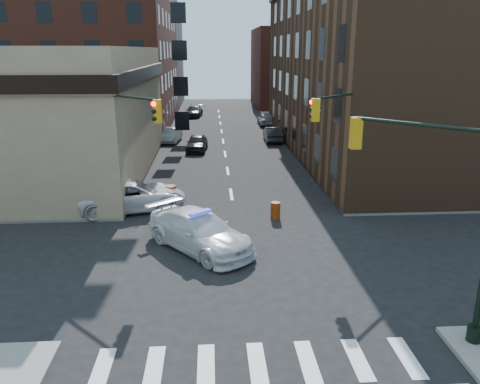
{
  "coord_description": "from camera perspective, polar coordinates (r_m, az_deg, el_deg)",
  "views": [
    {
      "loc": [
        -1.24,
        -18.38,
        8.83
      ],
      "look_at": [
        0.13,
        3.29,
        2.2
      ],
      "focal_mm": 35.0,
      "sensor_mm": 36.0,
      "label": 1
    }
  ],
  "objects": [
    {
      "name": "ground",
      "position": [
        20.43,
        0.22,
        -8.63
      ],
      "size": [
        140.0,
        140.0,
        0.0
      ],
      "primitive_type": "plane",
      "color": "black",
      "rests_on": "ground"
    },
    {
      "name": "sidewalk_nw",
      "position": [
        56.25,
        -26.5,
        6.25
      ],
      "size": [
        34.0,
        54.5,
        0.15
      ],
      "primitive_type": "cube",
      "color": "gray",
      "rests_on": "ground"
    },
    {
      "name": "sidewalk_ne",
      "position": [
        57.26,
        21.64,
        7.0
      ],
      "size": [
        34.0,
        54.5,
        0.15
      ],
      "primitive_type": "cube",
      "color": "gray",
      "rests_on": "ground"
    },
    {
      "name": "apartment_block",
      "position": [
        60.96,
        -21.26,
        18.88
      ],
      "size": [
        25.0,
        25.0,
        24.0
      ],
      "primitive_type": "cube",
      "color": "#59271C",
      "rests_on": "ground"
    },
    {
      "name": "commercial_row_ne",
      "position": [
        43.33,
        16.05,
        13.93
      ],
      "size": [
        14.0,
        34.0,
        14.0
      ],
      "primitive_type": "cube",
      "color": "#4A301D",
      "rests_on": "ground"
    },
    {
      "name": "filler_nw",
      "position": [
        81.73,
        -14.6,
        15.88
      ],
      "size": [
        20.0,
        18.0,
        16.0
      ],
      "primitive_type": "cube",
      "color": "brown",
      "rests_on": "ground"
    },
    {
      "name": "filler_ne",
      "position": [
        77.94,
        7.91,
        14.74
      ],
      "size": [
        16.0,
        16.0,
        12.0
      ],
      "primitive_type": "cube",
      "color": "#59271C",
      "rests_on": "ground"
    },
    {
      "name": "signal_pole_se",
      "position": [
        15.36,
        24.83,
        -0.56
      ],
      "size": [
        5.4,
        5.27,
        8.0
      ],
      "rotation": [
        0.0,
        0.0,
        2.36
      ],
      "color": "black",
      "rests_on": "sidewalk_se"
    },
    {
      "name": "signal_pole_nw",
      "position": [
        24.57,
        -14.45,
        5.91
      ],
      "size": [
        3.58,
        3.67,
        8.0
      ],
      "rotation": [
        0.0,
        0.0,
        -0.79
      ],
      "color": "black",
      "rests_on": "sidewalk_nw"
    },
    {
      "name": "signal_pole_ne",
      "position": [
        25.17,
        12.85,
        6.28
      ],
      "size": [
        3.67,
        3.58,
        8.0
      ],
      "rotation": [
        0.0,
        0.0,
        -2.36
      ],
      "color": "black",
      "rests_on": "sidewalk_ne"
    },
    {
      "name": "tree_ne_near",
      "position": [
        45.55,
        7.58,
        10.1
      ],
      "size": [
        3.0,
        3.0,
        4.85
      ],
      "color": "black",
      "rests_on": "sidewalk_ne"
    },
    {
      "name": "tree_ne_far",
      "position": [
        53.37,
        5.93,
        11.15
      ],
      "size": [
        3.0,
        3.0,
        4.85
      ],
      "color": "black",
      "rests_on": "sidewalk_ne"
    },
    {
      "name": "police_car",
      "position": [
        21.53,
        -4.96,
        -4.81
      ],
      "size": [
        5.63,
        6.12,
        1.72
      ],
      "primitive_type": "imported",
      "rotation": [
        0.0,
        0.0,
        0.69
      ],
      "color": "silver",
      "rests_on": "ground"
    },
    {
      "name": "pickup",
      "position": [
        27.34,
        -13.06,
        -0.44
      ],
      "size": [
        6.66,
        4.31,
        1.71
      ],
      "primitive_type": "imported",
      "rotation": [
        0.0,
        0.0,
        1.83
      ],
      "color": "silver",
      "rests_on": "ground"
    },
    {
      "name": "parked_car_wnear",
      "position": [
        42.77,
        -5.28,
        6.0
      ],
      "size": [
        2.1,
        4.46,
        1.47
      ],
      "primitive_type": "imported",
      "rotation": [
        0.0,
        0.0,
        -0.09
      ],
      "color": "black",
      "rests_on": "ground"
    },
    {
      "name": "parked_car_wfar",
      "position": [
        47.26,
        -8.35,
        6.89
      ],
      "size": [
        2.02,
        4.39,
        1.39
      ],
      "primitive_type": "imported",
      "rotation": [
        0.0,
        0.0,
        -0.13
      ],
      "color": "gray",
      "rests_on": "ground"
    },
    {
      "name": "parked_car_wdeep",
      "position": [
        65.23,
        -5.64,
        9.76
      ],
      "size": [
        2.62,
        5.19,
        1.44
      ],
      "primitive_type": "imported",
      "rotation": [
        0.0,
        0.0,
        -0.12
      ],
      "color": "black",
      "rests_on": "ground"
    },
    {
      "name": "parked_car_enear",
      "position": [
        47.11,
        4.01,
        7.04
      ],
      "size": [
        1.59,
        4.47,
        1.47
      ],
      "primitive_type": "imported",
      "rotation": [
        0.0,
        0.0,
        3.13
      ],
      "color": "black",
      "rests_on": "ground"
    },
    {
      "name": "parked_car_efar",
      "position": [
        57.52,
        3.18,
        8.9
      ],
      "size": [
        1.82,
        4.51,
        1.53
      ],
      "primitive_type": "imported",
      "rotation": [
        0.0,
        0.0,
        3.14
      ],
      "color": "#93969B",
      "rests_on": "ground"
    },
    {
      "name": "pedestrian_a",
      "position": [
        27.45,
        -20.7,
        -0.88
      ],
      "size": [
        0.66,
        0.55,
        1.56
      ],
      "primitive_type": "imported",
      "rotation": [
        0.0,
        0.0,
        -0.37
      ],
      "color": "black",
      "rests_on": "sidewalk_nw"
    },
    {
      "name": "pedestrian_b",
      "position": [
        29.46,
        -25.67,
        -0.24
      ],
      "size": [
        0.99,
        0.92,
        1.62
      ],
      "primitive_type": "imported",
      "rotation": [
        0.0,
        0.0,
        0.52
      ],
      "color": "black",
      "rests_on": "sidewalk_nw"
    },
    {
      "name": "pedestrian_c",
      "position": [
        31.4,
        -25.49,
        1.0
      ],
      "size": [
        1.13,
        0.58,
        1.86
      ],
      "primitive_type": "imported",
      "rotation": [
        0.0,
        0.0,
        0.12
      ],
      "color": "black",
      "rests_on": "sidewalk_nw"
    },
    {
      "name": "barrel_road",
      "position": [
        25.45,
        4.34,
        -2.26
      ],
      "size": [
        0.6,
        0.6,
        0.93
      ],
      "primitive_type": "cylinder",
      "rotation": [
        0.0,
        0.0,
        -0.17
      ],
      "color": "#D35E09",
      "rests_on": "ground"
    },
    {
      "name": "barrel_bank",
      "position": [
        28.03,
        -8.44,
        -0.36
      ],
      "size": [
        0.76,
        0.76,
        1.13
      ],
      "primitive_type": "cylinder",
      "rotation": [
        0.0,
        0.0,
        -0.23
      ],
      "color": "#ED3E0B",
      "rests_on": "ground"
    },
    {
      "name": "barricade_nw_a",
      "position": [
        28.27,
        -15.79,
        -0.5
      ],
      "size": [
        1.36,
        0.72,
        1.0
      ],
      "primitive_type": null,
      "rotation": [
        0.0,
        0.0,
        0.04
      ],
      "color": "red",
      "rests_on": "sidewalk_nw"
    },
    {
      "name": "barricade_nw_b",
      "position": [
        27.87,
        -26.16,
        -2.03
      ],
      "size": [
        1.18,
        0.62,
        0.88
      ],
      "primitive_type": null,
      "rotation": [
        0.0,
        0.0,
        0.03
      ],
      "color": "#C86209",
      "rests_on": "sidewalk_nw"
    }
  ]
}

